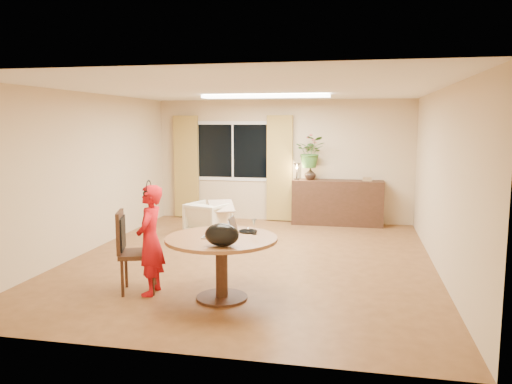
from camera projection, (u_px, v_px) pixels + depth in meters
The scene contains 24 objects.
floor at pixel (251, 260), 7.75m from camera, with size 6.50×6.50×0.00m, color brown.
ceiling at pixel (251, 90), 7.39m from camera, with size 6.50×6.50×0.00m, color white.
wall_back at pixel (283, 161), 10.72m from camera, with size 5.50×5.50×0.00m, color tan.
wall_left at pixel (86, 173), 8.12m from camera, with size 6.50×6.50×0.00m, color tan.
wall_right at pixel (441, 181), 7.02m from camera, with size 6.50×6.50×0.00m, color tan.
window at pixel (233, 151), 10.90m from camera, with size 1.70×0.03×1.30m.
curtain_left at pixel (186, 167), 11.08m from camera, with size 0.55×0.08×2.25m, color olive.
curtain_right at pixel (280, 168), 10.66m from camera, with size 0.55×0.08×2.25m, color olive.
ceiling_panel at pixel (265, 96), 8.56m from camera, with size 2.20×0.35×0.05m, color white.
dining_table at pixel (222, 250), 5.95m from camera, with size 1.34×1.34×0.76m.
dining_chair at pixel (138, 251), 6.23m from camera, with size 0.49×0.45×1.03m, color #301D10, non-canonical shape.
child at pixel (150, 240), 6.13m from camera, with size 0.33×0.50×1.36m, color red.
laptop at pixel (219, 226), 5.90m from camera, with size 0.39×0.26×0.26m, color #B7B7BC, non-canonical shape.
tumbler at pixel (232, 228), 6.15m from camera, with size 0.08×0.08×0.12m, color white, non-canonical shape.
wine_glass at pixel (254, 227), 6.06m from camera, with size 0.07×0.07×0.19m, color white, non-canonical shape.
pot_lid at pixel (248, 231), 6.20m from camera, with size 0.23×0.23×0.04m, color white, non-canonical shape.
handbag at pixel (222, 235), 5.46m from camera, with size 0.39×0.23×0.26m, color black, non-canonical shape.
armchair at pixel (208, 219), 9.37m from camera, with size 0.68×0.70×0.64m, color beige.
throw at pixel (221, 202), 9.26m from camera, with size 0.45×0.55×0.03m, color beige, non-canonical shape.
sideboard at pixel (337, 203), 10.37m from camera, with size 1.87×0.46×0.93m, color #301D10.
vase at pixel (310, 174), 10.40m from camera, with size 0.24×0.24×0.25m, color black.
bouquet at pixel (311, 152), 10.34m from camera, with size 0.59×0.51×0.66m, color #2B5E23.
book_stack at pixel (367, 179), 10.18m from camera, with size 0.19×0.15×0.08m, color #8B5F47, non-canonical shape.
desk_lamp at pixel (297, 171), 10.40m from camera, with size 0.15×0.15×0.36m, color black, non-canonical shape.
Camera 1 is at (1.59, -7.36, 2.11)m, focal length 35.00 mm.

